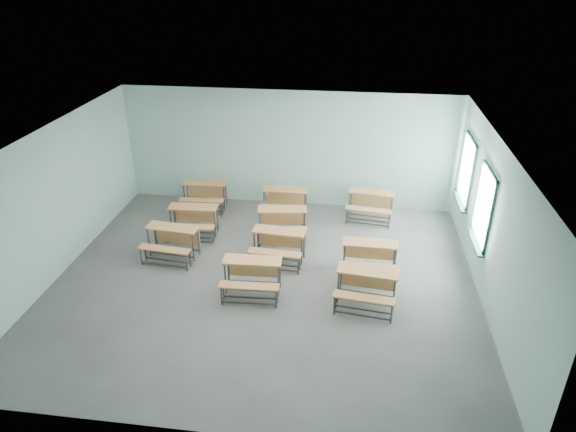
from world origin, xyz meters
name	(u,v)px	position (x,y,z in m)	size (l,w,h in m)	color
room	(267,215)	(0.08, 0.03, 1.60)	(9.04, 8.04, 3.24)	slate
desk_unit_r0c1	(252,273)	(-0.17, -0.46, 0.50)	(1.23, 0.85, 0.75)	#CA8248
desk_unit_r0c2	(366,284)	(2.16, -0.56, 0.50)	(1.29, 0.94, 0.75)	#CA8248
desk_unit_r1c0	(171,238)	(-2.27, 0.69, 0.50)	(1.27, 0.92, 0.75)	#CA8248
desk_unit_r1c1	(278,242)	(0.18, 0.86, 0.50)	(1.26, 0.89, 0.75)	#CA8248
desk_unit_r1c2	(370,255)	(2.23, 0.57, 0.50)	(1.21, 0.82, 0.75)	#CA8248
desk_unit_r2c0	(193,217)	(-2.09, 1.79, 0.50)	(1.24, 0.87, 0.75)	#CA8248
desk_unit_r2c1	(282,219)	(0.12, 1.97, 0.50)	(1.30, 0.96, 0.75)	#CA8248
desk_unit_r3c0	(204,192)	(-2.23, 3.29, 0.50)	(1.24, 0.86, 0.75)	#CA8248
desk_unit_r3c1	(285,199)	(0.01, 3.15, 0.50)	(1.21, 0.82, 0.75)	#CA8248
desk_unit_r3c2	(370,201)	(2.28, 3.29, 0.50)	(1.29, 0.95, 0.75)	#CA8248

